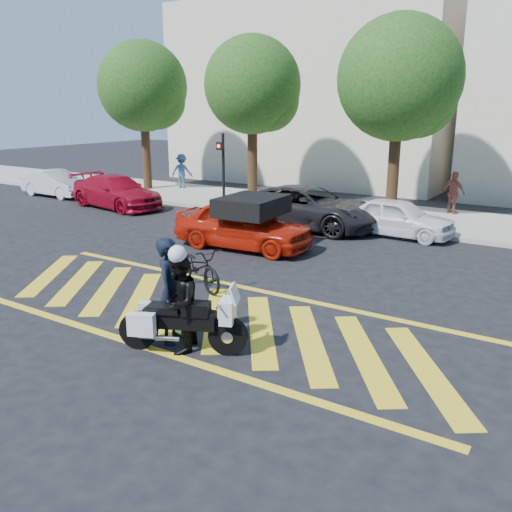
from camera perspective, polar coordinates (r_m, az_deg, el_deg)
The scene contains 19 objects.
ground at distance 11.78m, azimuth -6.09°, elevation -5.90°, with size 90.00×90.00×0.00m, color black.
sidewalk at distance 22.03m, azimuth 13.94°, elevation 4.06°, with size 60.00×5.00×0.15m, color #9E998E.
crosswalk at distance 11.80m, azimuth -6.24°, elevation -5.84°, with size 12.33×4.00×0.01m.
building_left at distance 33.06m, azimuth 6.32°, elevation 16.69°, with size 16.00×8.00×10.00m, color beige.
tree_far_left at distance 28.56m, azimuth -11.53°, elevation 16.77°, with size 4.40×4.40×7.41m.
tree_left at distance 24.50m, azimuth -0.04°, elevation 17.20°, with size 4.20×4.20×7.26m.
tree_center at distance 21.65m, azimuth 15.23°, elevation 17.17°, with size 4.60×4.60×7.56m.
signal_pole at distance 22.77m, azimuth -3.55°, elevation 9.54°, with size 0.28×0.43×3.20m.
officer_bike at distance 10.11m, azimuth -8.94°, elevation -3.61°, with size 0.73×0.48×2.00m, color black.
bicycle at distance 13.15m, azimuth -6.16°, elevation -1.18°, with size 0.69×1.99×1.05m, color black.
police_motorcycle at distance 9.83m, azimuth -7.97°, elevation -6.86°, with size 2.22×1.29×1.04m.
officer_moto at distance 9.73m, azimuth -8.07°, elevation -4.94°, with size 0.88×0.69×1.82m, color black.
red_convertible at distance 16.72m, azimuth -1.35°, elevation 3.30°, with size 1.75×4.36×1.49m, color #AE1808.
parked_far_left at distance 28.34m, azimuth -20.30°, elevation 7.18°, with size 1.35×3.86×1.27m, color #B2B5BA.
parked_left at distance 24.36m, azimuth -14.48°, elevation 6.57°, with size 1.94×4.78×1.39m, color maroon.
parked_mid_left at distance 19.68m, azimuth 5.48°, elevation 5.13°, with size 2.50×5.42×1.51m, color black.
parked_mid_right at distance 18.93m, azimuth 14.67°, elevation 3.94°, with size 1.52×3.79×1.29m, color white.
pedestrian_left at distance 28.69m, azimuth -7.81°, elevation 8.86°, with size 1.12×0.64×1.74m, color #2C567A.
pedestrian_right at distance 22.83m, azimuth 20.10°, elevation 6.28°, with size 0.98×0.41×1.67m, color #954F43.
Camera 1 is at (6.98, -8.46, 4.29)m, focal length 38.00 mm.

